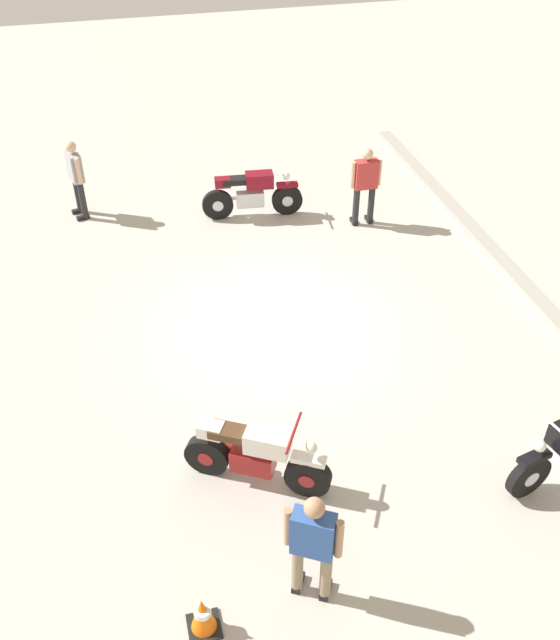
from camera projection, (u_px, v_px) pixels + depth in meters
ground_plane at (275, 327)px, 11.81m from camera, size 40.00×40.00×0.00m
curb_edge at (523, 285)px, 12.66m from camera, size 14.00×0.30×0.15m
motorcycle_maroon_cruiser at (252, 194)px, 14.49m from camera, size 0.70×2.09×1.09m
motorcycle_cream_vintage at (256, 455)px, 8.94m from camera, size 1.11×1.77×1.07m
person_in_red_shirt at (365, 182)px, 14.00m from camera, size 0.30×0.64×1.65m
person_in_gray_shirt at (76, 175)px, 14.27m from camera, size 0.64×0.41×1.64m
person_in_blue_shirt at (313, 544)px, 7.40m from camera, size 0.48×0.59×1.64m
traffic_cone at (203, 614)px, 7.48m from camera, size 0.36×0.36×0.53m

